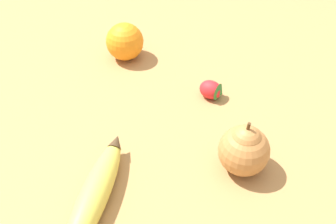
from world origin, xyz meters
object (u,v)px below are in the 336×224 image
Objects in this scene: orange at (125,42)px; pear at (244,149)px; strawberry at (212,90)px; banana at (95,194)px.

pear reaches higher than orange.
orange is 1.35× the size of strawberry.
pear is at bearing -60.95° from banana.
pear reaches higher than banana.
strawberry is at bearing -59.58° from orange.
strawberry is at bearing 78.57° from pear.
pear is 1.67× the size of strawberry.
pear is (0.23, -0.02, 0.02)m from banana.
pear reaches higher than strawberry.
banana is at bearing -95.56° from strawberry.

